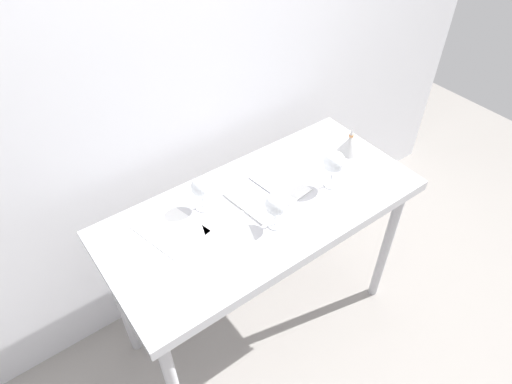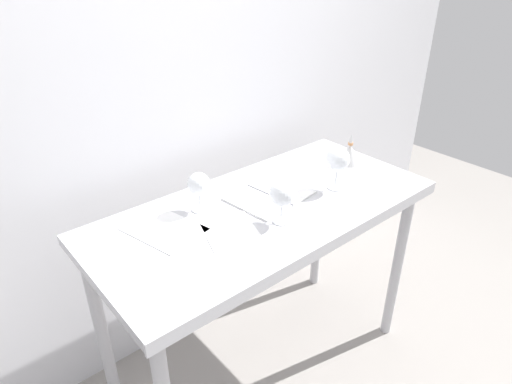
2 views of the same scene
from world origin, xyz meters
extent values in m
plane|color=gray|center=(0.00, 0.00, 0.00)|extent=(6.00, 6.00, 0.00)
cube|color=silver|center=(0.00, 0.49, 1.30)|extent=(3.80, 0.04, 2.60)
cube|color=#B1B1B6|center=(0.00, 0.00, 0.88)|extent=(1.40, 0.64, 0.04)
cube|color=#B1B1B6|center=(0.00, -0.33, 0.88)|extent=(1.40, 0.01, 0.05)
cylinder|color=#B1B1B6|center=(0.64, -0.26, 0.43)|extent=(0.05, 0.05, 0.86)
cylinder|color=#B1B1B6|center=(-0.64, 0.26, 0.43)|extent=(0.05, 0.05, 0.86)
cylinder|color=#B1B1B6|center=(0.64, 0.26, 0.43)|extent=(0.05, 0.05, 0.86)
cylinder|color=white|center=(-0.03, -0.13, 0.90)|extent=(0.06, 0.06, 0.00)
cylinder|color=white|center=(-0.03, -0.13, 0.94)|extent=(0.01, 0.01, 0.08)
sphere|color=white|center=(-0.03, -0.13, 1.02)|extent=(0.10, 0.10, 0.10)
cylinder|color=maroon|center=(-0.03, -0.13, 1.00)|extent=(0.07, 0.07, 0.02)
cylinder|color=white|center=(-0.21, 0.14, 0.90)|extent=(0.07, 0.07, 0.00)
cylinder|color=white|center=(-0.21, 0.14, 0.94)|extent=(0.01, 0.01, 0.07)
sphere|color=white|center=(-0.21, 0.14, 1.01)|extent=(0.09, 0.09, 0.09)
cylinder|color=maroon|center=(-0.21, 0.14, 1.00)|extent=(0.06, 0.06, 0.03)
cylinder|color=white|center=(0.32, -0.08, 0.90)|extent=(0.06, 0.06, 0.00)
cylinder|color=white|center=(0.32, -0.08, 0.95)|extent=(0.01, 0.01, 0.09)
sphere|color=white|center=(0.32, -0.08, 1.04)|extent=(0.10, 0.10, 0.10)
cylinder|color=#5B0A1D|center=(0.32, -0.08, 1.02)|extent=(0.07, 0.07, 0.02)
cube|color=white|center=(-0.01, 0.03, 0.90)|extent=(0.18, 0.27, 0.01)
cube|color=white|center=(0.14, 0.05, 0.90)|extent=(0.18, 0.27, 0.01)
cube|color=#3F3F47|center=(0.06, 0.04, 0.90)|extent=(0.04, 0.25, 0.01)
cube|color=white|center=(-0.39, 0.11, 0.90)|extent=(0.26, 0.31, 0.00)
cube|color=white|center=(-0.21, -0.05, 0.90)|extent=(0.24, 0.26, 0.00)
cone|color=#BCBCBC|center=(0.57, 0.04, 0.95)|extent=(0.12, 0.12, 0.09)
cylinder|color=#C17F4C|center=(0.57, 0.04, 1.00)|extent=(0.02, 0.02, 0.01)
cone|color=#BCBCBC|center=(0.57, 0.04, 1.02)|extent=(0.02, 0.02, 0.04)
camera|label=1|loc=(-0.84, -1.09, 2.25)|focal=31.29mm
camera|label=2|loc=(-1.01, -1.14, 1.80)|focal=31.39mm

